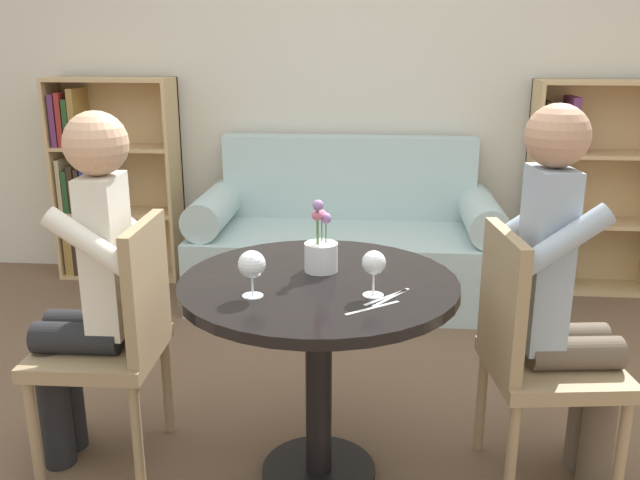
{
  "coord_description": "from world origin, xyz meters",
  "views": [
    {
      "loc": [
        0.19,
        -2.06,
        1.48
      ],
      "look_at": [
        0.0,
        0.05,
        0.86
      ],
      "focal_mm": 38.0,
      "sensor_mm": 36.0,
      "label": 1
    }
  ],
  "objects_px": {
    "bookshelf_right": "(576,191)",
    "person_right": "(564,294)",
    "bookshelf_left": "(104,184)",
    "chair_left": "(118,334)",
    "person_left": "(88,283)",
    "wine_glass_right": "(374,264)",
    "flower_vase": "(322,251)",
    "couch": "(346,245)",
    "chair_right": "(533,349)",
    "wine_glass_left": "(252,266)"
  },
  "relations": [
    {
      "from": "bookshelf_right",
      "to": "person_right",
      "type": "relative_size",
      "value": 0.97
    },
    {
      "from": "bookshelf_left",
      "to": "chair_left",
      "type": "distance_m",
      "value": 2.16
    },
    {
      "from": "person_left",
      "to": "bookshelf_right",
      "type": "bearing_deg",
      "value": 131.31
    },
    {
      "from": "wine_glass_right",
      "to": "flower_vase",
      "type": "height_order",
      "value": "flower_vase"
    },
    {
      "from": "couch",
      "to": "person_right",
      "type": "height_order",
      "value": "person_right"
    },
    {
      "from": "person_left",
      "to": "wine_glass_right",
      "type": "bearing_deg",
      "value": 78.7
    },
    {
      "from": "chair_left",
      "to": "wine_glass_right",
      "type": "xyz_separation_m",
      "value": [
        0.89,
        -0.17,
        0.34
      ]
    },
    {
      "from": "wine_glass_right",
      "to": "person_right",
      "type": "bearing_deg",
      "value": 17.65
    },
    {
      "from": "chair_right",
      "to": "wine_glass_left",
      "type": "relative_size",
      "value": 6.2
    },
    {
      "from": "couch",
      "to": "chair_left",
      "type": "xyz_separation_m",
      "value": [
        -0.71,
        -1.72,
        0.18
      ]
    },
    {
      "from": "wine_glass_left",
      "to": "flower_vase",
      "type": "relative_size",
      "value": 0.58
    },
    {
      "from": "bookshelf_right",
      "to": "chair_right",
      "type": "bearing_deg",
      "value": -108.17
    },
    {
      "from": "bookshelf_right",
      "to": "person_left",
      "type": "relative_size",
      "value": 1.0
    },
    {
      "from": "bookshelf_left",
      "to": "flower_vase",
      "type": "relative_size",
      "value": 5.05
    },
    {
      "from": "person_left",
      "to": "flower_vase",
      "type": "xyz_separation_m",
      "value": [
        0.8,
        0.05,
        0.12
      ]
    },
    {
      "from": "bookshelf_left",
      "to": "flower_vase",
      "type": "bearing_deg",
      "value": -51.22
    },
    {
      "from": "wine_glass_right",
      "to": "bookshelf_right",
      "type": "bearing_deg",
      "value": 61.29
    },
    {
      "from": "chair_left",
      "to": "wine_glass_left",
      "type": "distance_m",
      "value": 0.66
    },
    {
      "from": "chair_right",
      "to": "person_left",
      "type": "distance_m",
      "value": 1.52
    },
    {
      "from": "person_right",
      "to": "wine_glass_right",
      "type": "xyz_separation_m",
      "value": [
        -0.62,
        -0.2,
        0.15
      ]
    },
    {
      "from": "bookshelf_left",
      "to": "wine_glass_right",
      "type": "relative_size",
      "value": 8.8
    },
    {
      "from": "wine_glass_left",
      "to": "wine_glass_right",
      "type": "distance_m",
      "value": 0.37
    },
    {
      "from": "bookshelf_left",
      "to": "chair_left",
      "type": "height_order",
      "value": "bookshelf_left"
    },
    {
      "from": "bookshelf_left",
      "to": "wine_glass_left",
      "type": "distance_m",
      "value": 2.61
    },
    {
      "from": "wine_glass_right",
      "to": "chair_left",
      "type": "bearing_deg",
      "value": 168.92
    },
    {
      "from": "bookshelf_left",
      "to": "wine_glass_left",
      "type": "height_order",
      "value": "bookshelf_left"
    },
    {
      "from": "couch",
      "to": "person_left",
      "type": "xyz_separation_m",
      "value": [
        -0.8,
        -1.73,
        0.37
      ]
    },
    {
      "from": "person_right",
      "to": "flower_vase",
      "type": "height_order",
      "value": "person_right"
    },
    {
      "from": "chair_left",
      "to": "chair_right",
      "type": "bearing_deg",
      "value": 88.78
    },
    {
      "from": "wine_glass_left",
      "to": "bookshelf_right",
      "type": "bearing_deg",
      "value": 54.88
    },
    {
      "from": "chair_left",
      "to": "chair_right",
      "type": "relative_size",
      "value": 1.0
    },
    {
      "from": "bookshelf_right",
      "to": "chair_left",
      "type": "relative_size",
      "value": 1.4
    },
    {
      "from": "bookshelf_right",
      "to": "wine_glass_right",
      "type": "height_order",
      "value": "bookshelf_right"
    },
    {
      "from": "bookshelf_right",
      "to": "person_left",
      "type": "height_order",
      "value": "person_left"
    },
    {
      "from": "couch",
      "to": "bookshelf_left",
      "type": "height_order",
      "value": "bookshelf_left"
    },
    {
      "from": "couch",
      "to": "flower_vase",
      "type": "bearing_deg",
      "value": -89.88
    },
    {
      "from": "person_right",
      "to": "person_left",
      "type": "bearing_deg",
      "value": 83.55
    },
    {
      "from": "chair_right",
      "to": "person_right",
      "type": "height_order",
      "value": "person_right"
    },
    {
      "from": "person_right",
      "to": "wine_glass_right",
      "type": "height_order",
      "value": "person_right"
    },
    {
      "from": "couch",
      "to": "bookshelf_right",
      "type": "xyz_separation_m",
      "value": [
        1.36,
        0.27,
        0.3
      ]
    },
    {
      "from": "chair_left",
      "to": "person_left",
      "type": "distance_m",
      "value": 0.21
    },
    {
      "from": "flower_vase",
      "to": "chair_left",
      "type": "bearing_deg",
      "value": -176.59
    },
    {
      "from": "chair_left",
      "to": "wine_glass_left",
      "type": "relative_size",
      "value": 6.2
    },
    {
      "from": "chair_left",
      "to": "wine_glass_left",
      "type": "bearing_deg",
      "value": 66.63
    },
    {
      "from": "bookshelf_right",
      "to": "wine_glass_left",
      "type": "distance_m",
      "value": 2.7
    },
    {
      "from": "person_right",
      "to": "wine_glass_left",
      "type": "bearing_deg",
      "value": 96.05
    },
    {
      "from": "person_left",
      "to": "couch",
      "type": "bearing_deg",
      "value": 153.81
    },
    {
      "from": "bookshelf_left",
      "to": "flower_vase",
      "type": "xyz_separation_m",
      "value": [
        1.56,
        -1.95,
        0.21
      ]
    },
    {
      "from": "couch",
      "to": "person_right",
      "type": "distance_m",
      "value": 1.91
    },
    {
      "from": "couch",
      "to": "chair_left",
      "type": "relative_size",
      "value": 1.95
    }
  ]
}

